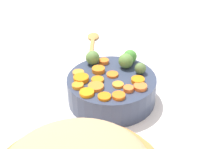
% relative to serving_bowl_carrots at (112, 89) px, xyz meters
% --- Properties ---
extents(tabletop, '(2.40, 2.40, 0.02)m').
position_rel_serving_bowl_carrots_xyz_m(tabletop, '(0.01, -0.00, -0.05)').
color(tabletop, white).
rests_on(tabletop, ground).
extents(serving_bowl_carrots, '(0.24, 0.24, 0.07)m').
position_rel_serving_bowl_carrots_xyz_m(serving_bowl_carrots, '(0.00, 0.00, 0.00)').
color(serving_bowl_carrots, '#323B53').
rests_on(serving_bowl_carrots, tabletop).
extents(carrot_slice_0, '(0.06, 0.06, 0.01)m').
position_rel_serving_bowl_carrots_xyz_m(carrot_slice_0, '(0.06, -0.03, 0.04)').
color(carrot_slice_0, orange).
rests_on(carrot_slice_0, serving_bowl_carrots).
extents(carrot_slice_1, '(0.03, 0.03, 0.01)m').
position_rel_serving_bowl_carrots_xyz_m(carrot_slice_1, '(0.06, -0.08, 0.04)').
color(carrot_slice_1, orange).
rests_on(carrot_slice_1, serving_bowl_carrots).
extents(carrot_slice_2, '(0.03, 0.03, 0.01)m').
position_rel_serving_bowl_carrots_xyz_m(carrot_slice_2, '(-0.01, -0.00, 0.04)').
color(carrot_slice_2, orange).
rests_on(carrot_slice_2, serving_bowl_carrots).
extents(carrot_slice_3, '(0.05, 0.05, 0.01)m').
position_rel_serving_bowl_carrots_xyz_m(carrot_slice_3, '(0.09, -0.05, 0.04)').
color(carrot_slice_3, orange).
rests_on(carrot_slice_3, serving_bowl_carrots).
extents(carrot_slice_4, '(0.05, 0.05, 0.01)m').
position_rel_serving_bowl_carrots_xyz_m(carrot_slice_4, '(0.04, 0.08, 0.04)').
color(carrot_slice_4, orange).
rests_on(carrot_slice_4, serving_bowl_carrots).
extents(carrot_slice_5, '(0.04, 0.04, 0.01)m').
position_rel_serving_bowl_carrots_xyz_m(carrot_slice_5, '(0.03, 0.02, 0.04)').
color(carrot_slice_5, orange).
rests_on(carrot_slice_5, serving_bowl_carrots).
extents(carrot_slice_6, '(0.04, 0.04, 0.01)m').
position_rel_serving_bowl_carrots_xyz_m(carrot_slice_6, '(0.00, 0.07, 0.04)').
color(carrot_slice_6, orange).
rests_on(carrot_slice_6, serving_bowl_carrots).
extents(carrot_slice_7, '(0.03, 0.03, 0.01)m').
position_rel_serving_bowl_carrots_xyz_m(carrot_slice_7, '(-0.07, -0.04, 0.04)').
color(carrot_slice_7, orange).
rests_on(carrot_slice_7, serving_bowl_carrots).
extents(carrot_slice_8, '(0.03, 0.03, 0.01)m').
position_rel_serving_bowl_carrots_xyz_m(carrot_slice_8, '(0.05, 0.05, 0.04)').
color(carrot_slice_8, orange).
rests_on(carrot_slice_8, serving_bowl_carrots).
extents(carrot_slice_9, '(0.04, 0.04, 0.01)m').
position_rel_serving_bowl_carrots_xyz_m(carrot_slice_9, '(-0.00, -0.09, 0.04)').
color(carrot_slice_9, orange).
rests_on(carrot_slice_9, serving_bowl_carrots).
extents(carrot_slice_10, '(0.04, 0.04, 0.01)m').
position_rel_serving_bowl_carrots_xyz_m(carrot_slice_10, '(0.08, 0.03, 0.04)').
color(carrot_slice_10, orange).
rests_on(carrot_slice_10, serving_bowl_carrots).
extents(carrot_slice_11, '(0.05, 0.05, 0.01)m').
position_rel_serving_bowl_carrots_xyz_m(carrot_slice_11, '(-0.02, -0.04, 0.04)').
color(carrot_slice_11, orange).
rests_on(carrot_slice_11, serving_bowl_carrots).
extents(carrot_slice_12, '(0.04, 0.04, 0.01)m').
position_rel_serving_bowl_carrots_xyz_m(carrot_slice_12, '(0.09, -0.00, 0.04)').
color(carrot_slice_12, orange).
rests_on(carrot_slice_12, serving_bowl_carrots).
extents(carrot_slice_13, '(0.03, 0.03, 0.01)m').
position_rel_serving_bowl_carrots_xyz_m(carrot_slice_13, '(0.02, -0.03, 0.04)').
color(carrot_slice_13, orange).
rests_on(carrot_slice_13, serving_bowl_carrots).
extents(carrot_slice_14, '(0.06, 0.06, 0.01)m').
position_rel_serving_bowl_carrots_xyz_m(carrot_slice_14, '(0.03, -0.08, 0.04)').
color(carrot_slice_14, orange).
rests_on(carrot_slice_14, serving_bowl_carrots).
extents(brussels_sprout_0, '(0.04, 0.04, 0.04)m').
position_rel_serving_bowl_carrots_xyz_m(brussels_sprout_0, '(-0.09, 0.03, 0.06)').
color(brussels_sprout_0, '#438831').
rests_on(brussels_sprout_0, serving_bowl_carrots).
extents(brussels_sprout_1, '(0.03, 0.03, 0.03)m').
position_rel_serving_bowl_carrots_xyz_m(brussels_sprout_1, '(-0.04, 0.07, 0.05)').
color(brussels_sprout_1, '#536E3A').
rests_on(brussels_sprout_1, serving_bowl_carrots).
extents(brussels_sprout_2, '(0.04, 0.04, 0.04)m').
position_rel_serving_bowl_carrots_xyz_m(brussels_sprout_2, '(-0.06, -0.07, 0.06)').
color(brussels_sprout_2, '#597D3E').
rests_on(brussels_sprout_2, serving_bowl_carrots).
extents(brussels_sprout_3, '(0.04, 0.04, 0.04)m').
position_rel_serving_bowl_carrots_xyz_m(brussels_sprout_3, '(-0.06, 0.03, 0.06)').
color(brussels_sprout_3, '#5B853D').
rests_on(brussels_sprout_3, serving_bowl_carrots).
extents(wooden_spoon, '(0.31, 0.09, 0.01)m').
position_rel_serving_bowl_carrots_xyz_m(wooden_spoon, '(-0.32, -0.14, -0.03)').
color(wooden_spoon, '#B58243').
rests_on(wooden_spoon, tabletop).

